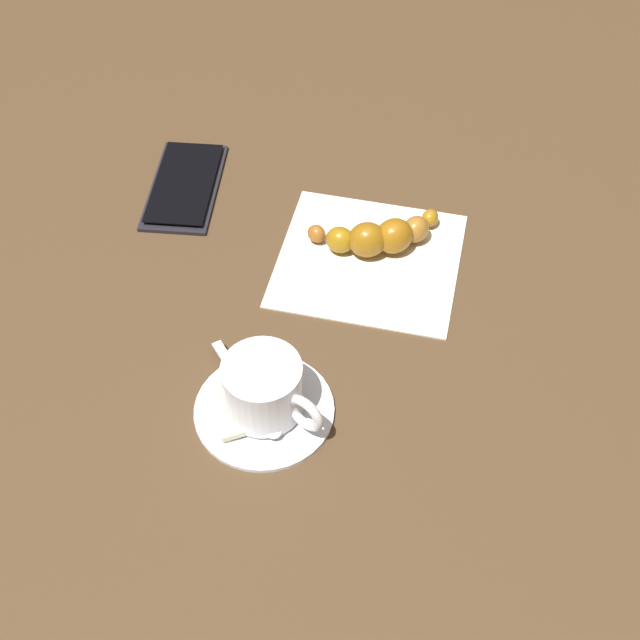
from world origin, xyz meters
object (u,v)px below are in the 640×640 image
(croissant, at_px, (379,236))
(cell_phone, at_px, (185,185))
(saucer, at_px, (263,408))
(espresso_cup, at_px, (268,389))
(napkin, at_px, (369,259))
(teaspoon, at_px, (256,405))
(sugar_packet, at_px, (225,411))

(croissant, bearing_deg, cell_phone, -91.47)
(saucer, bearing_deg, espresso_cup, 94.03)
(croissant, distance_m, cell_phone, 0.23)
(croissant, bearing_deg, napkin, -12.01)
(teaspoon, bearing_deg, cell_phone, -139.25)
(teaspoon, distance_m, napkin, 0.21)
(teaspoon, height_order, cell_phone, teaspoon)
(sugar_packet, bearing_deg, croissant, 126.54)
(saucer, relative_size, napkin, 0.68)
(napkin, xyz_separation_m, croissant, (-0.02, 0.00, 0.02))
(croissant, bearing_deg, teaspoon, -6.79)
(teaspoon, distance_m, cell_phone, 0.31)
(saucer, bearing_deg, cell_phone, -138.16)
(teaspoon, distance_m, croissant, 0.23)
(teaspoon, xyz_separation_m, cell_phone, (-0.24, -0.20, -0.01))
(espresso_cup, height_order, cell_phone, espresso_cup)
(napkin, bearing_deg, teaspoon, -6.34)
(saucer, height_order, sugar_packet, sugar_packet)
(saucer, relative_size, teaspoon, 1.18)
(sugar_packet, distance_m, napkin, 0.23)
(croissant, height_order, cell_phone, croissant)
(sugar_packet, relative_size, napkin, 0.31)
(saucer, distance_m, espresso_cup, 0.03)
(saucer, height_order, teaspoon, teaspoon)
(napkin, bearing_deg, cell_phone, -96.00)
(croissant, bearing_deg, saucer, -5.68)
(croissant, relative_size, cell_phone, 0.76)
(croissant, bearing_deg, sugar_packet, -11.35)
(saucer, distance_m, sugar_packet, 0.03)
(sugar_packet, height_order, croissant, croissant)
(espresso_cup, height_order, croissant, espresso_cup)
(saucer, relative_size, cell_phone, 0.77)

